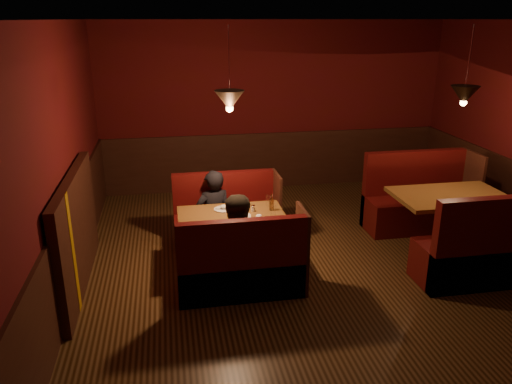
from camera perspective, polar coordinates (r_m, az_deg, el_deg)
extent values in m
cube|color=black|center=(6.07, 9.01, -9.75)|extent=(6.00, 7.00, 0.01)
cube|color=black|center=(5.32, 10.71, 18.84)|extent=(6.00, 7.00, 0.01)
cube|color=#4F0C12|center=(8.82, 2.09, 9.67)|extent=(6.00, 0.01, 2.90)
cube|color=#4F0C12|center=(5.33, -22.30, 1.83)|extent=(0.01, 7.00, 2.90)
cube|color=#3C1E14|center=(9.00, 2.05, 3.67)|extent=(6.00, 0.04, 1.00)
cube|color=#3C1E14|center=(5.66, -20.84, -7.36)|extent=(0.04, 7.00, 1.00)
cube|color=#3C1E14|center=(5.95, -19.80, -4.34)|extent=(0.10, 2.20, 1.30)
cube|color=#BD8814|center=(5.44, -20.12, -6.60)|extent=(0.01, 0.12, 1.30)
cylinder|color=#333333|center=(5.60, -3.12, 14.47)|extent=(0.01, 0.01, 0.80)
cone|color=black|center=(5.65, -3.05, 10.42)|extent=(0.34, 0.34, 0.22)
sphere|color=#FFBF72|center=(5.66, -3.03, 9.52)|extent=(0.08, 0.08, 0.08)
cylinder|color=#333333|center=(6.49, 23.18, 13.66)|extent=(0.01, 0.01, 0.80)
cone|color=black|center=(6.53, 22.72, 10.18)|extent=(0.34, 0.34, 0.22)
sphere|color=#FFBF72|center=(6.54, 22.62, 9.41)|extent=(0.08, 0.08, 0.08)
cube|color=brown|center=(6.02, -2.82, -2.75)|extent=(1.28, 0.78, 0.05)
cylinder|color=#3C1E14|center=(6.15, -2.76, -5.71)|extent=(0.13, 0.13, 0.64)
cylinder|color=#3C1E14|center=(6.29, -2.72, -8.21)|extent=(0.51, 0.51, 0.04)
cylinder|color=silver|center=(5.92, -1.82, -2.79)|extent=(0.26, 0.26, 0.02)
cube|color=black|center=(5.89, -2.59, -2.67)|extent=(0.08, 0.07, 0.03)
ellipsoid|color=silver|center=(5.89, -2.53, -2.57)|extent=(0.06, 0.06, 0.05)
cube|color=tan|center=(5.87, -1.61, -2.72)|extent=(0.07, 0.05, 0.03)
cylinder|color=silver|center=(5.81, -2.64, -3.10)|extent=(0.10, 0.08, 0.01)
cylinder|color=silver|center=(6.15, -3.72, -1.97)|extent=(0.24, 0.24, 0.01)
ellipsoid|color=beige|center=(6.14, -3.69, -1.70)|extent=(0.09, 0.09, 0.05)
cube|color=silver|center=(6.11, -3.84, -2.03)|extent=(0.18, 0.08, 0.00)
cylinder|color=white|center=(6.08, -0.33, -1.87)|extent=(0.05, 0.05, 0.08)
cylinder|color=white|center=(6.23, 1.43, -1.03)|extent=(0.07, 0.07, 0.14)
cylinder|color=white|center=(5.91, 1.98, -2.19)|extent=(0.07, 0.07, 0.14)
cylinder|color=#47230F|center=(6.10, 1.80, -1.45)|extent=(0.05, 0.05, 0.15)
cylinder|color=#47230F|center=(6.07, 1.81, -0.52)|extent=(0.02, 0.02, 0.06)
ellipsoid|color=white|center=(5.89, 0.31, -2.77)|extent=(0.11, 0.10, 0.04)
cube|color=#430E0B|center=(6.80, -3.49, -4.26)|extent=(1.37, 0.50, 0.41)
cube|color=#430E0B|center=(6.88, -3.73, -1.52)|extent=(1.37, 0.11, 0.96)
cube|color=#3C1E14|center=(6.81, 2.36, -1.73)|extent=(0.04, 0.50, 0.96)
cube|color=#430E0B|center=(5.62, -1.84, -9.58)|extent=(1.37, 0.50, 0.41)
cube|color=#430E0B|center=(5.32, -1.56, -8.00)|extent=(1.37, 0.11, 0.96)
cube|color=#3C1E14|center=(5.62, 5.28, -6.48)|extent=(0.04, 0.50, 0.96)
cube|color=brown|center=(6.82, 21.35, -0.47)|extent=(1.41, 0.90, 0.05)
cylinder|color=#3C1E14|center=(6.95, 20.96, -3.56)|extent=(0.15, 0.15, 0.74)
cylinder|color=#3C1E14|center=(7.09, 20.62, -6.17)|extent=(0.59, 0.59, 0.04)
cube|color=#430E0B|center=(7.61, 17.96, -2.31)|extent=(1.52, 0.58, 0.48)
cube|color=#430E0B|center=(7.70, 17.42, 0.50)|extent=(1.52, 0.13, 1.11)
cube|color=#3C1E14|center=(7.90, 23.20, 0.28)|extent=(0.04, 0.58, 1.11)
cube|color=#430E0B|center=(6.42, 24.26, -7.21)|extent=(1.52, 0.58, 0.48)
cube|color=#430E0B|center=(6.13, 25.83, -5.42)|extent=(1.52, 0.13, 1.11)
imported|color=black|center=(6.64, -4.92, -0.37)|extent=(0.57, 0.44, 1.39)
imported|color=#2C251C|center=(5.46, -1.71, -4.26)|extent=(0.88, 0.79, 1.48)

